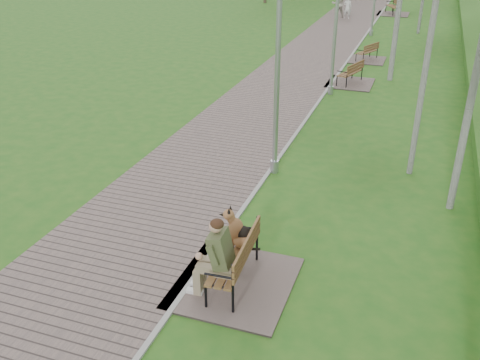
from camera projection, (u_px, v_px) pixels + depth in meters
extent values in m
cube|color=#665752|center=(319.00, 49.00, 26.70)|extent=(3.50, 67.00, 0.04)
cube|color=#999993|center=(354.00, 52.00, 26.17)|extent=(0.10, 67.00, 0.05)
cube|color=#665752|center=(235.00, 283.00, 9.70)|extent=(2.04, 2.27, 0.04)
cube|color=brown|center=(232.00, 260.00, 9.49)|extent=(0.61, 1.73, 0.05)
cube|color=brown|center=(247.00, 248.00, 9.29)|extent=(0.14, 1.70, 0.37)
cube|color=#665752|center=(350.00, 83.00, 21.28)|extent=(1.76, 1.96, 0.04)
cube|color=brown|center=(350.00, 73.00, 21.11)|extent=(0.85, 1.53, 0.04)
cube|color=brown|center=(356.00, 67.00, 20.86)|extent=(0.47, 1.42, 0.32)
cube|color=#665752|center=(367.00, 60.00, 24.71)|extent=(1.59, 1.77, 0.04)
cube|color=brown|center=(367.00, 52.00, 24.56)|extent=(0.89, 1.38, 0.04)
cube|color=brown|center=(371.00, 47.00, 24.32)|extent=(0.55, 1.24, 0.29)
cube|color=#665752|center=(393.00, 14.00, 36.31)|extent=(2.06, 2.29, 0.04)
cube|color=brown|center=(393.00, 6.00, 36.10)|extent=(1.13, 1.78, 0.05)
cube|color=brown|center=(398.00, 2.00, 35.98)|extent=(0.70, 1.60, 0.38)
cylinder|color=#979A9F|center=(274.00, 166.00, 13.87)|extent=(0.22, 0.22, 0.32)
cylinder|color=#979A9F|center=(277.00, 70.00, 12.75)|extent=(0.13, 0.13, 5.39)
cylinder|color=#979A9F|center=(331.00, 90.00, 19.97)|extent=(0.20, 0.20, 0.31)
cylinder|color=#979A9F|center=(336.00, 24.00, 18.90)|extent=(0.12, 0.12, 5.11)
cylinder|color=#979A9F|center=(371.00, 33.00, 29.81)|extent=(0.20, 0.20, 0.30)
imported|color=silver|center=(348.00, 8.00, 34.28)|extent=(0.53, 0.36, 1.45)
imported|color=gray|center=(338.00, 4.00, 34.69)|extent=(1.06, 0.97, 1.77)
cylinder|color=silver|center=(435.00, 10.00, 12.07)|extent=(0.18, 0.18, 8.20)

